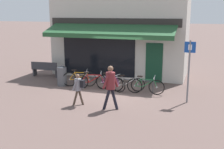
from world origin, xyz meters
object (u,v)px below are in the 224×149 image
at_px(parking_sign, 189,65).
at_px(bicycle_green, 145,86).
at_px(pedestrian_child, 79,86).
at_px(litter_bin, 62,75).
at_px(pedestrian_adult, 111,83).
at_px(park_bench, 45,69).
at_px(bicycle_orange, 79,79).
at_px(bicycle_silver, 127,84).
at_px(bicycle_purple, 110,83).
at_px(bicycle_red, 92,81).

bearing_deg(parking_sign, bicycle_green, 162.04).
height_order(pedestrian_child, litter_bin, pedestrian_child).
xyz_separation_m(pedestrian_adult, park_bench, (-5.43, 4.09, -0.59)).
relative_size(bicycle_orange, park_bench, 1.03).
distance_m(litter_bin, park_bench, 2.43).
bearing_deg(bicycle_silver, litter_bin, 163.74).
bearing_deg(bicycle_green, pedestrian_child, -135.75).
bearing_deg(bicycle_green, park_bench, 162.78).
distance_m(bicycle_silver, pedestrian_child, 2.89).
relative_size(bicycle_purple, parking_sign, 0.64).
bearing_deg(park_bench, bicycle_green, -19.12).
distance_m(bicycle_red, bicycle_green, 2.63).
height_order(bicycle_purple, bicycle_silver, bicycle_purple).
relative_size(pedestrian_adult, pedestrian_child, 1.35).
relative_size(bicycle_purple, pedestrian_child, 1.28).
bearing_deg(bicycle_orange, pedestrian_adult, -64.17).
bearing_deg(bicycle_silver, pedestrian_child, -133.90).
height_order(bicycle_orange, bicycle_purple, bicycle_orange).
distance_m(bicycle_red, parking_sign, 4.73).
distance_m(bicycle_silver, park_bench, 5.56).
distance_m(bicycle_red, park_bench, 4.00).
bearing_deg(bicycle_silver, park_bench, 147.99).
bearing_deg(pedestrian_child, bicycle_silver, -119.79).
height_order(bicycle_purple, pedestrian_child, pedestrian_child).
bearing_deg(litter_bin, bicycle_red, -5.10).
height_order(pedestrian_adult, park_bench, pedestrian_adult).
bearing_deg(park_bench, bicycle_red, -28.75).
xyz_separation_m(bicycle_purple, bicycle_green, (1.73, -0.04, 0.01)).
distance_m(bicycle_purple, litter_bin, 2.64).
relative_size(pedestrian_adult, parking_sign, 0.67).
bearing_deg(parking_sign, park_bench, 164.50).
height_order(bicycle_red, parking_sign, parking_sign).
xyz_separation_m(bicycle_orange, pedestrian_child, (1.21, -2.62, 0.40)).
bearing_deg(bicycle_orange, bicycle_green, -22.33).
distance_m(pedestrian_child, litter_bin, 3.32).
xyz_separation_m(pedestrian_adult, pedestrian_child, (-1.38, 0.08, -0.25)).
bearing_deg(bicycle_purple, park_bench, 176.49).
relative_size(bicycle_green, litter_bin, 1.66).
height_order(bicycle_purple, litter_bin, litter_bin).
relative_size(bicycle_green, pedestrian_child, 1.35).
xyz_separation_m(bicycle_red, park_bench, (-3.65, 1.65, 0.07)).
bearing_deg(litter_bin, parking_sign, -7.02).
distance_m(bicycle_purple, parking_sign, 3.88).
distance_m(bicycle_orange, parking_sign, 5.54).
bearing_deg(pedestrian_adult, pedestrian_child, 3.87).
bearing_deg(bicycle_purple, bicycle_green, 14.81).
height_order(bicycle_silver, bicycle_green, bicycle_green).
bearing_deg(bicycle_orange, bicycle_red, -35.71).
xyz_separation_m(bicycle_silver, parking_sign, (2.82, -0.79, 1.22)).
xyz_separation_m(bicycle_red, bicycle_purple, (0.91, 0.04, -0.02)).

